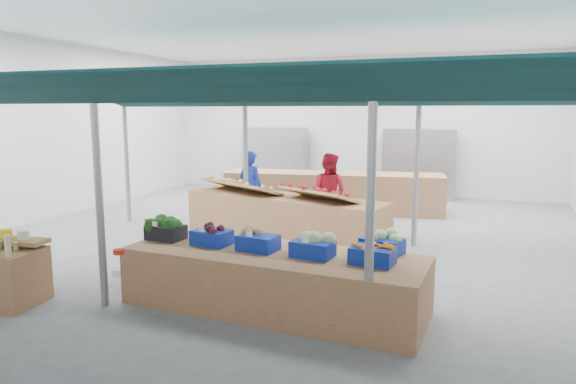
# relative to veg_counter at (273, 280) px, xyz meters

# --- Properties ---
(floor) EXTENTS (13.00, 13.00, 0.00)m
(floor) POSITION_rel_veg_counter_xyz_m (-1.14, 3.35, -0.38)
(floor) COLOR slate
(floor) RESTS_ON ground
(hall) EXTENTS (13.00, 13.00, 13.00)m
(hall) POSITION_rel_veg_counter_xyz_m (-1.14, 4.79, 2.27)
(hall) COLOR silver
(hall) RESTS_ON ground
(pole_grid) EXTENTS (10.00, 4.60, 3.00)m
(pole_grid) POSITION_rel_veg_counter_xyz_m (-0.39, 1.60, 1.43)
(pole_grid) COLOR gray
(pole_grid) RESTS_ON floor
(awnings) EXTENTS (9.50, 7.08, 0.30)m
(awnings) POSITION_rel_veg_counter_xyz_m (-0.39, 1.60, 2.40)
(awnings) COLOR #0A252C
(awnings) RESTS_ON pole_grid
(back_shelving_left) EXTENTS (2.00, 0.50, 2.00)m
(back_shelving_left) POSITION_rel_veg_counter_xyz_m (-3.64, 9.35, 0.62)
(back_shelving_left) COLOR #B23F33
(back_shelving_left) RESTS_ON floor
(back_shelving_right) EXTENTS (2.00, 0.50, 2.00)m
(back_shelving_right) POSITION_rel_veg_counter_xyz_m (0.86, 9.35, 0.62)
(back_shelving_right) COLOR #B23F33
(back_shelving_right) RESTS_ON floor
(veg_counter) EXTENTS (3.95, 1.53, 0.75)m
(veg_counter) POSITION_rel_veg_counter_xyz_m (0.00, 0.00, 0.00)
(veg_counter) COLOR brown
(veg_counter) RESTS_ON floor
(fruit_counter) EXTENTS (4.28, 1.93, 0.89)m
(fruit_counter) POSITION_rel_veg_counter_xyz_m (-1.10, 3.35, 0.07)
(fruit_counter) COLOR brown
(fruit_counter) RESTS_ON floor
(far_counter) EXTENTS (5.58, 1.91, 0.99)m
(far_counter) POSITION_rel_veg_counter_xyz_m (-0.98, 6.63, 0.12)
(far_counter) COLOR brown
(far_counter) RESTS_ON floor
(crate_stack) EXTENTS (0.53, 0.41, 0.60)m
(crate_stack) POSITION_rel_veg_counter_xyz_m (1.31, 0.57, -0.08)
(crate_stack) COLOR navy
(crate_stack) RESTS_ON floor
(vendor_left) EXTENTS (0.68, 0.53, 1.67)m
(vendor_left) POSITION_rel_veg_counter_xyz_m (-2.30, 4.45, 0.46)
(vendor_left) COLOR navy
(vendor_left) RESTS_ON floor
(vendor_right) EXTENTS (0.93, 0.80, 1.67)m
(vendor_right) POSITION_rel_veg_counter_xyz_m (-0.50, 4.45, 0.46)
(vendor_right) COLOR #B21529
(vendor_right) RESTS_ON floor
(crate_broccoli) EXTENTS (0.54, 0.43, 0.35)m
(crate_broccoli) POSITION_rel_veg_counter_xyz_m (-1.67, 0.10, 0.54)
(crate_broccoli) COLOR black
(crate_broccoli) RESTS_ON veg_counter
(crate_beets) EXTENTS (0.54, 0.43, 0.29)m
(crate_beets) POSITION_rel_veg_counter_xyz_m (-0.91, 0.06, 0.51)
(crate_beets) COLOR navy
(crate_beets) RESTS_ON veg_counter
(crate_celeriac) EXTENTS (0.54, 0.43, 0.31)m
(crate_celeriac) POSITION_rel_veg_counter_xyz_m (-0.21, 0.01, 0.52)
(crate_celeriac) COLOR navy
(crate_celeriac) RESTS_ON veg_counter
(crate_cabbage) EXTENTS (0.54, 0.43, 0.35)m
(crate_cabbage) POSITION_rel_veg_counter_xyz_m (0.54, -0.03, 0.54)
(crate_cabbage) COLOR navy
(crate_cabbage) RESTS_ON veg_counter
(crate_carrots) EXTENTS (0.54, 0.43, 0.29)m
(crate_carrots) POSITION_rel_veg_counter_xyz_m (1.29, -0.08, 0.49)
(crate_carrots) COLOR navy
(crate_carrots) RESTS_ON veg_counter
(sparrow) EXTENTS (0.12, 0.09, 0.11)m
(sparrow) POSITION_rel_veg_counter_xyz_m (-1.84, -0.02, 0.62)
(sparrow) COLOR brown
(sparrow) RESTS_ON crate_broccoli
(pole_ribbon) EXTENTS (0.12, 0.12, 0.28)m
(pole_ribbon) POSITION_rel_veg_counter_xyz_m (-1.05, -1.69, 0.70)
(pole_ribbon) COLOR red
(pole_ribbon) RESTS_ON pole_grid
(apple_heap_yellow) EXTENTS (2.01, 1.48, 0.27)m
(apple_heap_yellow) POSITION_rel_veg_counter_xyz_m (-2.09, 3.48, 0.68)
(apple_heap_yellow) COLOR #997247
(apple_heap_yellow) RESTS_ON fruit_counter
(apple_heap_red) EXTENTS (1.65, 1.30, 0.27)m
(apple_heap_red) POSITION_rel_veg_counter_xyz_m (-0.30, 3.06, 0.68)
(apple_heap_red) COLOR #997247
(apple_heap_red) RESTS_ON fruit_counter
(pineapple) EXTENTS (0.14, 0.14, 0.39)m
(pineapple) POSITION_rel_veg_counter_xyz_m (0.71, 2.81, 0.70)
(pineapple) COLOR #8C6019
(pineapple) RESTS_ON fruit_counter
(crate_extra) EXTENTS (0.58, 0.48, 0.32)m
(crate_extra) POSITION_rel_veg_counter_xyz_m (1.32, 0.40, 0.52)
(crate_extra) COLOR navy
(crate_extra) RESTS_ON veg_counter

